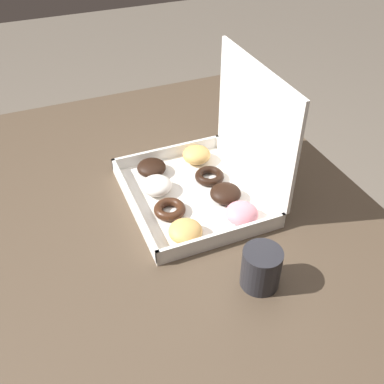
% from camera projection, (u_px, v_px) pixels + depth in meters
% --- Properties ---
extents(ground_plane, '(8.00, 8.00, 0.00)m').
position_uv_depth(ground_plane, '(179.00, 383.00, 1.52)').
color(ground_plane, '#6B6054').
extents(dining_table, '(1.24, 0.91, 0.78)m').
position_uv_depth(dining_table, '(174.00, 242.00, 1.09)').
color(dining_table, '#4C3D2D').
rests_on(dining_table, ground_plane).
extents(donut_box, '(0.35, 0.30, 0.31)m').
position_uv_depth(donut_box, '(207.00, 175.00, 1.04)').
color(donut_box, silver).
rests_on(donut_box, dining_table).
extents(coffee_mug, '(0.08, 0.08, 0.08)m').
position_uv_depth(coffee_mug, '(261.00, 267.00, 0.84)').
color(coffee_mug, '#232328').
rests_on(coffee_mug, dining_table).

